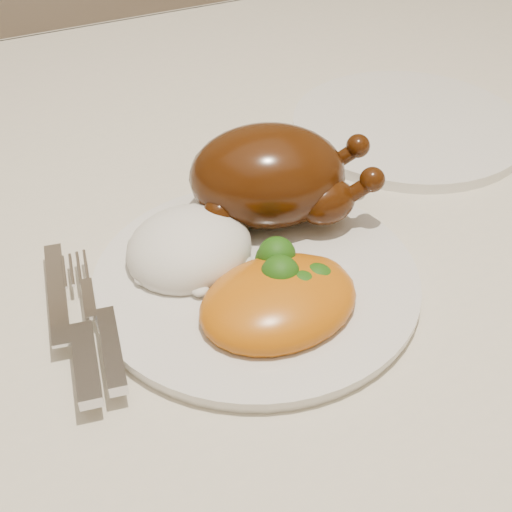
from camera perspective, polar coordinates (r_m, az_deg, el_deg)
name	(u,v)px	position (r m, az deg, el deg)	size (l,w,h in m)	color
dining_table	(114,354)	(0.66, -11.27, -7.70)	(1.60, 0.90, 0.76)	brown
tablecloth	(103,294)	(0.61, -12.11, -2.99)	(1.73, 1.03, 0.18)	beige
dinner_plate	(256,281)	(0.56, 0.00, -2.02)	(0.25, 0.25, 0.01)	silver
side_plate	(408,125)	(0.78, 12.08, 10.20)	(0.24, 0.24, 0.01)	silver
roast_chicken	(272,176)	(0.60, 1.32, 6.44)	(0.17, 0.14, 0.08)	#431D07
rice_mound	(189,249)	(0.57, -5.35, 0.58)	(0.13, 0.12, 0.05)	white
mac_and_cheese	(285,294)	(0.52, 2.37, -3.07)	(0.13, 0.11, 0.05)	#D3690D
cutlery	(88,333)	(0.51, -13.30, -6.03)	(0.05, 0.18, 0.01)	silver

